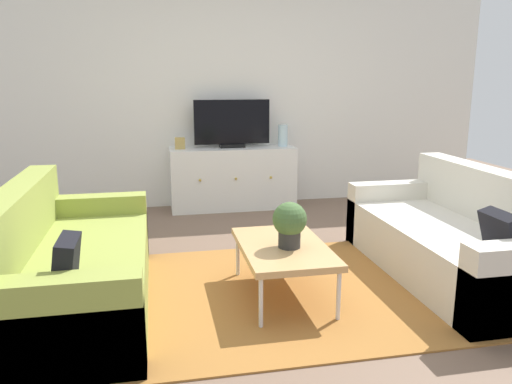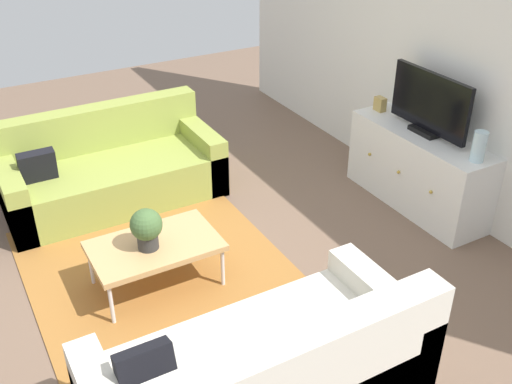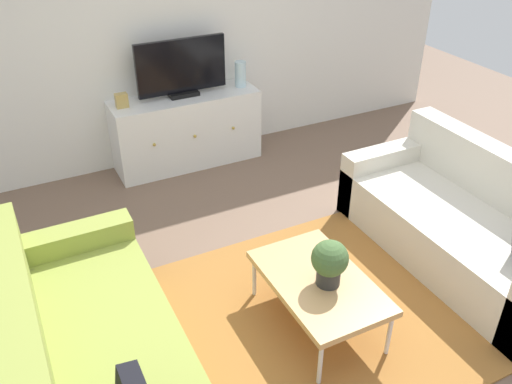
# 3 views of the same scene
# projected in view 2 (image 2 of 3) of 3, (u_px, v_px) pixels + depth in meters

# --- Properties ---
(ground_plane) EXTENTS (10.00, 10.00, 0.00)m
(ground_plane) POSITION_uv_depth(u_px,v_px,m) (184.00, 275.00, 4.61)
(ground_plane) COLOR brown
(wall_back) EXTENTS (6.40, 0.12, 2.70)m
(wall_back) POSITION_uv_depth(u_px,v_px,m) (455.00, 54.00, 5.01)
(wall_back) COLOR silver
(wall_back) RESTS_ON ground_plane
(area_rug) EXTENTS (2.50, 1.90, 0.01)m
(area_rug) POSITION_uv_depth(u_px,v_px,m) (166.00, 280.00, 4.54)
(area_rug) COLOR #9E662D
(area_rug) RESTS_ON ground_plane
(couch_left_side) EXTENTS (0.89, 1.92, 0.81)m
(couch_left_side) POSITION_uv_depth(u_px,v_px,m) (109.00, 171.00, 5.51)
(couch_left_side) COLOR olive
(couch_left_side) RESTS_ON ground_plane
(couch_right_side) EXTENTS (0.89, 1.92, 0.81)m
(couch_right_side) POSITION_uv_depth(u_px,v_px,m) (266.00, 382.00, 3.34)
(couch_right_side) COLOR beige
(couch_right_side) RESTS_ON ground_plane
(coffee_table) EXTENTS (0.57, 0.92, 0.38)m
(coffee_table) POSITION_uv_depth(u_px,v_px,m) (155.00, 247.00, 4.33)
(coffee_table) COLOR tan
(coffee_table) RESTS_ON ground_plane
(potted_plant) EXTENTS (0.23, 0.23, 0.31)m
(potted_plant) POSITION_uv_depth(u_px,v_px,m) (146.00, 227.00, 4.18)
(potted_plant) COLOR #2D2D2D
(potted_plant) RESTS_ON coffee_table
(tv_console) EXTENTS (1.42, 0.47, 0.71)m
(tv_console) POSITION_uv_depth(u_px,v_px,m) (418.00, 170.00, 5.35)
(tv_console) COLOR white
(tv_console) RESTS_ON ground_plane
(flat_screen_tv) EXTENTS (0.86, 0.16, 0.54)m
(flat_screen_tv) POSITION_uv_depth(u_px,v_px,m) (430.00, 104.00, 5.04)
(flat_screen_tv) COLOR black
(flat_screen_tv) RESTS_ON tv_console
(glass_vase) EXTENTS (0.11, 0.11, 0.25)m
(glass_vase) POSITION_uv_depth(u_px,v_px,m) (479.00, 146.00, 4.66)
(glass_vase) COLOR silver
(glass_vase) RESTS_ON tv_console
(mantel_clock) EXTENTS (0.11, 0.07, 0.13)m
(mantel_clock) POSITION_uv_depth(u_px,v_px,m) (380.00, 104.00, 5.58)
(mantel_clock) COLOR tan
(mantel_clock) RESTS_ON tv_console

